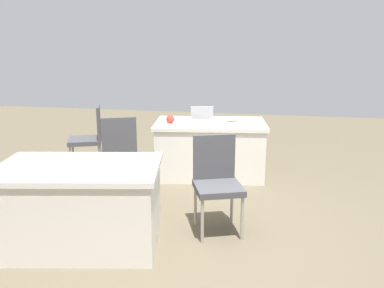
{
  "coord_description": "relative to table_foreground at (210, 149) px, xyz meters",
  "views": [
    {
      "loc": [
        -0.65,
        3.35,
        1.81
      ],
      "look_at": [
        0.08,
        -0.22,
        0.9
      ],
      "focal_mm": 37.83,
      "sensor_mm": 36.0,
      "label": 1
    }
  ],
  "objects": [
    {
      "name": "table_foreground",
      "position": [
        0.0,
        0.0,
        0.0
      ],
      "size": [
        1.61,
        1.1,
        0.76
      ],
      "rotation": [
        0.0,
        0.0,
        0.14
      ],
      "color": "silver",
      "rests_on": "ground"
    },
    {
      "name": "table_mid_left",
      "position": [
        0.84,
        2.24,
        0.0
      ],
      "size": [
        1.59,
        1.17,
        0.76
      ],
      "rotation": [
        0.0,
        0.0,
        0.2
      ],
      "color": "silver",
      "rests_on": "ground"
    },
    {
      "name": "scissors_red",
      "position": [
        -0.29,
        -0.09,
        0.38
      ],
      "size": [
        0.16,
        0.14,
        0.01
      ],
      "primitive_type": "cube",
      "rotation": [
        0.0,
        0.0,
        0.71
      ],
      "color": "red",
      "rests_on": "table_foreground"
    },
    {
      "name": "yarn_ball",
      "position": [
        0.52,
        0.18,
        0.43
      ],
      "size": [
        0.11,
        0.11,
        0.11
      ],
      "primitive_type": "sphere",
      "color": "#B2382D",
      "rests_on": "table_foreground"
    },
    {
      "name": "chair_tucked_left",
      "position": [
        -0.33,
        1.69,
        0.16
      ],
      "size": [
        0.57,
        0.57,
        0.94
      ],
      "rotation": [
        0.0,
        0.0,
        0.36
      ],
      "color": "#9E9993",
      "rests_on": "ground"
    },
    {
      "name": "ground_plane",
      "position": [
        -0.19,
        2.04,
        -0.38
      ],
      "size": [
        14.4,
        14.4,
        0.0
      ],
      "primitive_type": "plane",
      "color": "brown"
    },
    {
      "name": "chair_tucked_right",
      "position": [
        1.02,
        0.81,
        0.16
      ],
      "size": [
        0.58,
        0.58,
        0.95
      ],
      "rotation": [
        0.0,
        0.0,
        3.57
      ],
      "color": "#9E9993",
      "rests_on": "ground"
    },
    {
      "name": "laptop_silver",
      "position": [
        0.11,
        0.01,
        0.42
      ],
      "size": [
        0.37,
        0.35,
        0.21
      ],
      "rotation": [
        0.0,
        0.0,
        0.22
      ],
      "color": "silver",
      "rests_on": "table_foreground"
    },
    {
      "name": "chair_near_front",
      "position": [
        1.63,
        0.33,
        0.19
      ],
      "size": [
        0.58,
        0.58,
        0.98
      ],
      "rotation": [
        0.0,
        0.0,
        -1.17
      ],
      "color": "#9E9993",
      "rests_on": "ground"
    }
  ]
}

